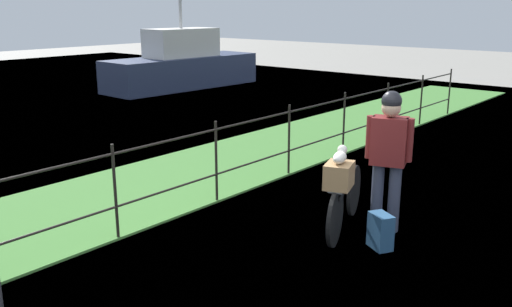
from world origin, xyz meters
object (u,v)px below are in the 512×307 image
object	(u,v)px
backpack_on_paving	(380,231)
moored_boat_mid	(182,66)
terrier_dog	(340,156)
cyclist_person	(389,149)
wooden_crate	(339,175)
bicycle_main	(345,202)

from	to	relation	value
backpack_on_paving	moored_boat_mid	world-z (taller)	moored_boat_mid
terrier_dog	cyclist_person	distance (m)	0.69
wooden_crate	terrier_dog	bearing A→B (deg)	18.88
moored_boat_mid	wooden_crate	bearing A→B (deg)	-124.63
cyclist_person	moored_boat_mid	bearing A→B (deg)	58.49
terrier_dog	bicycle_main	bearing A→B (deg)	18.88
wooden_crate	moored_boat_mid	size ratio (longest dim) A/B	0.07
bicycle_main	cyclist_person	size ratio (longest dim) A/B	0.96
wooden_crate	bicycle_main	bearing A→B (deg)	18.88
bicycle_main	cyclist_person	world-z (taller)	cyclist_person
cyclist_person	moored_boat_mid	world-z (taller)	moored_boat_mid
wooden_crate	cyclist_person	xyz separation A→B (m)	(0.66, -0.25, 0.21)
wooden_crate	terrier_dog	xyz separation A→B (m)	(0.02, 0.01, 0.22)
wooden_crate	backpack_on_paving	bearing A→B (deg)	-70.95
cyclist_person	backpack_on_paving	size ratio (longest dim) A/B	4.21
bicycle_main	wooden_crate	size ratio (longest dim) A/B	4.35
terrier_dog	moored_boat_mid	world-z (taller)	moored_boat_mid
cyclist_person	bicycle_main	bearing A→B (deg)	129.47
bicycle_main	terrier_dog	size ratio (longest dim) A/B	4.97
bicycle_main	wooden_crate	bearing A→B (deg)	-161.12
wooden_crate	backpack_on_paving	world-z (taller)	wooden_crate
moored_boat_mid	backpack_on_paving	bearing A→B (deg)	-122.90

